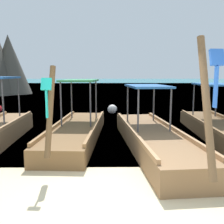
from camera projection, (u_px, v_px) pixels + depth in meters
name	position (u px, v px, depth m)	size (l,w,h in m)	color
ground	(114.00, 202.00, 4.35)	(120.00, 120.00, 0.00)	beige
sea_water	(109.00, 83.00, 65.32)	(120.00, 120.00, 0.00)	#147A89
longtail_boat_turquoise_ribbon	(77.00, 130.00, 8.50)	(1.66, 6.28, 2.32)	brown
longtail_boat_blue_ribbon	(152.00, 137.00, 7.41)	(1.85, 6.70, 2.76)	olive
longtail_boat_green_ribbon	(219.00, 129.00, 8.71)	(1.51, 6.48, 2.61)	brown
mooring_buoy_far	(112.00, 109.00, 13.97)	(0.50, 0.50, 0.50)	white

